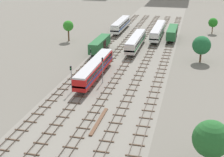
{
  "coord_description": "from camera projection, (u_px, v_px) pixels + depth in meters",
  "views": [
    {
      "loc": [
        16.27,
        -33.07,
        27.22
      ],
      "look_at": [
        0.0,
        33.45,
        1.5
      ],
      "focal_mm": 54.4,
      "sensor_mm": 36.0,
      "label": 1
    }
  ],
  "objects": [
    {
      "name": "ground_plane",
      "position": [
        131.0,
        56.0,
        94.19
      ],
      "size": [
        480.0,
        480.0,
        0.0
      ],
      "primitive_type": "plane",
      "color": "slate"
    },
    {
      "name": "track_centre_right",
      "position": [
        166.0,
        57.0,
        92.94
      ],
      "size": [
        2.4,
        126.0,
        0.29
      ],
      "color": "#47382D",
      "rests_on": "ground"
    },
    {
      "name": "signal_post_near",
      "position": [
        103.0,
        67.0,
        73.8
      ],
      "size": [
        0.28,
        0.47,
        5.84
      ],
      "color": "gray",
      "rests_on": "ground"
    },
    {
      "name": "lineside_tree_1",
      "position": [
        213.0,
        23.0,
        118.44
      ],
      "size": [
        3.23,
        3.23,
        5.51
      ],
      "color": "#4C331E",
      "rests_on": "ground"
    },
    {
      "name": "lineside_tree_2",
      "position": [
        202.0,
        45.0,
        87.36
      ],
      "size": [
        4.79,
        4.79,
        6.94
      ],
      "color": "#4C331E",
      "rests_on": "ground"
    },
    {
      "name": "ballast_bed",
      "position": [
        131.0,
        56.0,
        94.19
      ],
      "size": [
        22.94,
        176.0,
        0.01
      ],
      "primitive_type": "cube",
      "color": "gray",
      "rests_on": "ground"
    },
    {
      "name": "lineside_tree_3",
      "position": [
        68.0,
        26.0,
        108.03
      ],
      "size": [
        3.35,
        3.35,
        6.67
      ],
      "color": "#4C331E",
      "rests_on": "ground"
    },
    {
      "name": "signal_post_nearest",
      "position": [
        71.0,
        76.0,
        68.71
      ],
      "size": [
        0.28,
        0.47,
        5.73
      ],
      "color": "gray",
      "rests_on": "ground"
    },
    {
      "name": "track_centre_left",
      "position": [
        132.0,
        54.0,
        95.05
      ],
      "size": [
        2.4,
        126.0,
        0.29
      ],
      "color": "#47382D",
      "rests_on": "ground"
    },
    {
      "name": "freight_boxcar_far_left_near",
      "position": [
        100.0,
        44.0,
        96.84
      ],
      "size": [
        2.87,
        14.0,
        3.6
      ],
      "color": "#286638",
      "rests_on": "ground"
    },
    {
      "name": "lineside_tree_0",
      "position": [
        211.0,
        139.0,
        43.56
      ],
      "size": [
        4.94,
        4.94,
        7.11
      ],
      "color": "#4C331E",
      "rests_on": "ground"
    },
    {
      "name": "track_left",
      "position": [
        116.0,
        53.0,
        96.1
      ],
      "size": [
        2.4,
        126.0,
        0.29
      ],
      "color": "#47382D",
      "rests_on": "ground"
    },
    {
      "name": "passenger_coach_centre_far",
      "position": [
        158.0,
        30.0,
        112.58
      ],
      "size": [
        2.96,
        22.0,
        3.8
      ],
      "color": "white",
      "rests_on": "ground"
    },
    {
      "name": "spare_rail_bundle",
      "position": [
        99.0,
        121.0,
        57.72
      ],
      "size": [
        0.6,
        10.0,
        0.24
      ],
      "primitive_type": "cube",
      "color": "brown",
      "rests_on": "ground"
    },
    {
      "name": "freight_boxcar_centre_right_midfar",
      "position": [
        172.0,
        32.0,
        110.88
      ],
      "size": [
        2.87,
        14.0,
        3.6
      ],
      "color": "#286638",
      "rests_on": "ground"
    },
    {
      "name": "track_far_left",
      "position": [
        99.0,
        52.0,
        97.16
      ],
      "size": [
        2.4,
        126.0,
        0.29
      ],
      "color": "#47382D",
      "rests_on": "ground"
    },
    {
      "name": "passenger_coach_left_nearest",
      "position": [
        95.0,
        68.0,
        76.38
      ],
      "size": [
        2.96,
        22.0,
        3.8
      ],
      "color": "red",
      "rests_on": "ground"
    },
    {
      "name": "track_centre",
      "position": [
        149.0,
        56.0,
        94.0
      ],
      "size": [
        2.4,
        126.0,
        0.29
      ],
      "color": "#47382D",
      "rests_on": "ground"
    },
    {
      "name": "signal_post_mid",
      "position": [
        91.0,
        57.0,
        80.98
      ],
      "size": [
        0.28,
        0.47,
        5.57
      ],
      "color": "gray",
      "rests_on": "ground"
    },
    {
      "name": "diesel_railcar_centre_left_mid",
      "position": [
        136.0,
        41.0,
        99.44
      ],
      "size": [
        2.96,
        20.5,
        3.8
      ],
      "color": "beige",
      "rests_on": "ground"
    },
    {
      "name": "diesel_railcar_far_left_farther",
      "position": [
        121.0,
        24.0,
        122.25
      ],
      "size": [
        2.96,
        20.5,
        3.8
      ],
      "color": "white",
      "rests_on": "ground"
    }
  ]
}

